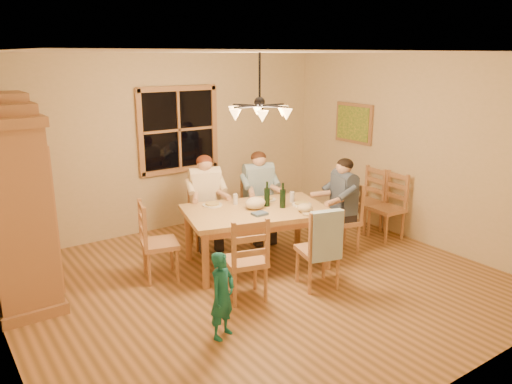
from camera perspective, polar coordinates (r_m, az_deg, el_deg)
floor at (r=6.17m, az=0.38°, el=-10.28°), size 5.50×5.50×0.00m
ceiling at (r=5.56m, az=0.43°, el=15.68°), size 5.50×5.00×0.02m
wall_back at (r=7.85m, az=-10.21°, el=5.47°), size 5.50×0.02×2.70m
wall_right at (r=7.60m, az=17.67°, el=4.66°), size 0.02×5.00×2.70m
window at (r=7.87m, az=-8.84°, el=7.03°), size 1.30×0.06×1.30m
painting at (r=8.31m, az=11.10°, el=7.72°), size 0.06×0.78×0.64m
chandelier at (r=5.59m, az=0.41°, el=9.29°), size 0.77×0.68×0.71m
armoire at (r=6.05m, az=-26.03°, el=-1.70°), size 0.66×1.40×2.30m
dining_table at (r=6.44m, az=0.06°, el=-2.81°), size 2.03×1.52×0.76m
chair_far_left at (r=7.20m, az=-5.70°, el=-3.88°), size 0.53×0.52×0.99m
chair_far_right at (r=7.43m, az=0.31°, el=-3.19°), size 0.53×0.52×0.99m
chair_near_left at (r=5.68m, az=-1.24°, el=-9.27°), size 0.53×0.52×0.99m
chair_near_right at (r=6.01m, az=7.03°, el=-7.95°), size 0.53×0.52×0.99m
chair_end_left at (r=6.27m, az=-10.87°, el=-7.11°), size 0.52×0.53×0.99m
chair_end_right at (r=7.07m, az=9.69°, el=-4.41°), size 0.52×0.53×0.99m
adult_woman at (r=7.04m, az=-5.82°, el=0.25°), size 0.47×0.50×0.87m
adult_plaid_man at (r=7.28m, az=0.32°, el=0.83°), size 0.47×0.50×0.87m
adult_slate_man at (r=6.91m, az=9.89°, el=-0.21°), size 0.50×0.47×0.87m
towel at (r=5.71m, az=8.03°, el=-4.98°), size 0.39×0.19×0.58m
wine_bottle_a at (r=6.49m, az=1.27°, el=-0.21°), size 0.08×0.08×0.33m
wine_bottle_b at (r=6.43m, az=3.07°, el=-0.38°), size 0.08×0.08×0.33m
plate_woman at (r=6.57m, az=-5.02°, el=-1.50°), size 0.26×0.26×0.02m
plate_plaid at (r=6.80m, az=1.18°, el=-0.86°), size 0.26×0.26×0.02m
plate_slate at (r=6.59m, az=5.24°, el=-1.44°), size 0.26×0.26×0.02m
wine_glass_a at (r=6.60m, az=-2.37°, el=-0.82°), size 0.06×0.06×0.14m
wine_glass_b at (r=6.71m, az=4.15°, el=-0.57°), size 0.06×0.06×0.14m
cap at (r=6.30m, az=5.61°, el=-1.82°), size 0.20×0.20×0.11m
napkin at (r=6.17m, az=0.42°, el=-2.50°), size 0.21×0.18×0.03m
cloth_bundle at (r=6.40m, az=-0.09°, el=-1.26°), size 0.28×0.22×0.15m
child at (r=4.91m, az=-3.87°, el=-11.70°), size 0.38×0.32×0.88m
chair_spare_front at (r=7.74m, az=14.63°, el=-2.95°), size 0.44×0.46×0.99m
chair_spare_back at (r=8.00m, az=12.34°, el=-2.18°), size 0.44×0.46×0.99m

